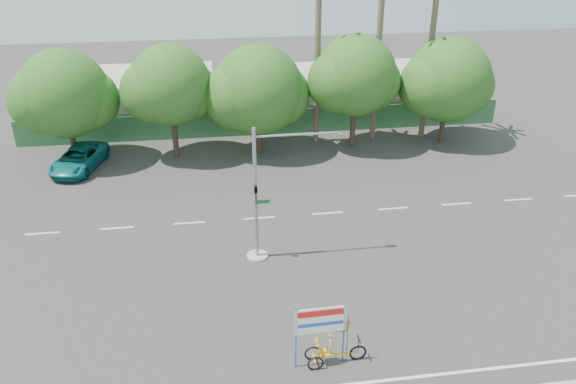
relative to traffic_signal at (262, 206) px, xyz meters
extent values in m
plane|color=#33302D|center=(2.20, -3.98, -2.92)|extent=(120.00, 120.00, 0.00)
cube|color=#336B3D|center=(2.20, 17.52, -1.92)|extent=(38.00, 0.08, 2.00)
cube|color=#B4A48F|center=(-7.80, 22.02, -0.92)|extent=(12.00, 8.00, 4.00)
cube|color=#B4A48F|center=(10.20, 22.02, -1.12)|extent=(14.00, 8.00, 3.60)
cylinder|color=#473828|center=(-11.80, 14.02, -1.16)|extent=(0.40, 0.40, 3.52)
sphere|color=#1D5519|center=(-11.80, 14.02, 2.04)|extent=(6.00, 6.00, 6.00)
sphere|color=#1D5519|center=(-10.45, 14.32, 1.48)|extent=(4.32, 4.32, 4.32)
sphere|color=#1D5519|center=(-13.15, 13.77, 1.72)|extent=(4.56, 4.56, 4.56)
cylinder|color=#473828|center=(-4.80, 14.02, -1.05)|extent=(0.40, 0.40, 3.74)
sphere|color=#1D5519|center=(-4.80, 14.02, 2.35)|extent=(5.60, 5.60, 5.60)
sphere|color=#1D5519|center=(-3.54, 14.32, 1.76)|extent=(4.03, 4.03, 4.03)
sphere|color=#1D5519|center=(-6.06, 13.77, 2.01)|extent=(4.26, 4.26, 4.26)
cylinder|color=#473828|center=(1.20, 14.02, -1.27)|extent=(0.40, 0.40, 3.30)
sphere|color=#1D5519|center=(1.20, 14.02, 1.73)|extent=(6.40, 6.40, 6.40)
sphere|color=#1D5519|center=(2.64, 14.32, 1.21)|extent=(4.61, 4.61, 4.61)
sphere|color=#1D5519|center=(-0.24, 13.77, 1.43)|extent=(4.86, 4.86, 4.86)
cylinder|color=#473828|center=(8.20, 14.02, -0.98)|extent=(0.40, 0.40, 3.87)
sphere|color=#1D5519|center=(8.20, 14.02, 2.54)|extent=(5.80, 5.80, 5.80)
sphere|color=#1D5519|center=(9.50, 14.32, 1.92)|extent=(4.18, 4.18, 4.18)
sphere|color=#1D5519|center=(6.89, 13.77, 2.19)|extent=(4.41, 4.41, 4.41)
cylinder|color=#473828|center=(15.20, 14.02, -1.20)|extent=(0.40, 0.40, 3.43)
sphere|color=#1D5519|center=(15.20, 14.02, 1.92)|extent=(6.20, 6.20, 6.20)
sphere|color=#1D5519|center=(16.59, 14.32, 1.37)|extent=(4.46, 4.46, 4.46)
sphere|color=#1D5519|center=(13.80, 13.77, 1.61)|extent=(4.71, 4.71, 4.71)
cylinder|color=#70604C|center=(10.20, 15.52, 5.58)|extent=(0.44, 0.44, 17.00)
cylinder|color=#70604C|center=(14.20, 15.52, 4.58)|extent=(0.44, 0.44, 15.00)
cylinder|color=#70604C|center=(5.70, 15.52, 4.08)|extent=(0.44, 0.44, 14.00)
cylinder|color=gray|center=(-0.30, 0.02, -2.87)|extent=(1.10, 1.10, 0.10)
cylinder|color=gray|center=(-0.30, 0.02, 0.58)|extent=(0.18, 0.18, 7.00)
cylinder|color=gray|center=(1.70, 0.02, 3.63)|extent=(4.00, 0.10, 0.10)
cube|color=gray|center=(3.60, 0.02, 3.53)|extent=(0.55, 0.20, 0.12)
imported|color=black|center=(-0.30, -0.20, 0.68)|extent=(0.16, 0.20, 1.00)
cube|color=#14662D|center=(0.05, 0.02, 0.23)|extent=(0.70, 0.04, 0.18)
torus|color=black|center=(2.92, -7.90, -2.61)|extent=(0.70, 0.10, 0.70)
torus|color=black|center=(1.15, -7.65, -2.63)|extent=(0.66, 0.09, 0.66)
torus|color=black|center=(1.16, -8.23, -2.63)|extent=(0.66, 0.09, 0.66)
cube|color=gold|center=(2.03, -7.92, -2.55)|extent=(1.76, 0.10, 0.06)
cube|color=gold|center=(1.15, -7.94, -2.61)|extent=(0.08, 0.62, 0.05)
cube|color=gold|center=(1.62, -7.93, -2.40)|extent=(0.53, 0.45, 0.06)
cube|color=gold|center=(1.34, -7.94, -2.11)|extent=(0.24, 0.44, 0.56)
cylinder|color=black|center=(2.92, -7.90, -2.19)|extent=(0.03, 0.03, 0.57)
cube|color=black|center=(2.92, -7.90, -1.91)|extent=(0.05, 0.47, 0.04)
imported|color=#CCB284|center=(1.78, -7.93, -2.01)|extent=(0.28, 0.41, 1.12)
cylinder|color=blue|center=(0.43, -7.96, -1.52)|extent=(0.06, 0.06, 2.80)
cylinder|color=blue|center=(2.29, -7.92, -1.52)|extent=(0.06, 0.06, 2.80)
cube|color=white|center=(1.36, -7.94, -0.79)|extent=(1.97, 0.09, 1.14)
cube|color=red|center=(1.36, -7.97, -0.43)|extent=(1.76, 0.05, 0.27)
cube|color=blue|center=(1.36, -7.97, -0.95)|extent=(1.76, 0.05, 0.15)
cylinder|color=black|center=(2.45, -7.91, -1.83)|extent=(0.02, 0.02, 2.18)
cube|color=red|center=(2.09, -7.92, -1.16)|extent=(0.92, 0.04, 0.68)
imported|color=#106F71|center=(-11.31, 12.75, -2.17)|extent=(3.75, 5.85, 1.50)
camera|label=1|loc=(-2.25, -24.23, 12.94)|focal=35.00mm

